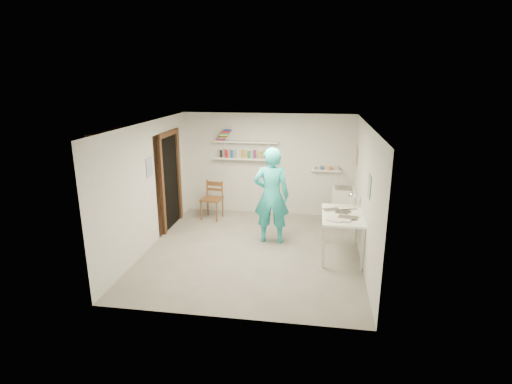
# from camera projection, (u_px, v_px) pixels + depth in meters

# --- Properties ---
(floor) EXTENTS (4.00, 4.50, 0.02)m
(floor) POSITION_uv_depth(u_px,v_px,m) (253.00, 251.00, 7.64)
(floor) COLOR slate
(floor) RESTS_ON ground
(ceiling) EXTENTS (4.00, 4.50, 0.02)m
(ceiling) POSITION_uv_depth(u_px,v_px,m) (253.00, 124.00, 6.97)
(ceiling) COLOR silver
(ceiling) RESTS_ON wall_back
(wall_back) EXTENTS (4.00, 0.02, 2.40)m
(wall_back) POSITION_uv_depth(u_px,v_px,m) (268.00, 164.00, 9.45)
(wall_back) COLOR silver
(wall_back) RESTS_ON ground
(wall_front) EXTENTS (4.00, 0.02, 2.40)m
(wall_front) POSITION_uv_depth(u_px,v_px,m) (225.00, 237.00, 5.16)
(wall_front) COLOR silver
(wall_front) RESTS_ON ground
(wall_left) EXTENTS (0.02, 4.50, 2.40)m
(wall_left) POSITION_uv_depth(u_px,v_px,m) (149.00, 186.00, 7.60)
(wall_left) COLOR silver
(wall_left) RESTS_ON ground
(wall_right) EXTENTS (0.02, 4.50, 2.40)m
(wall_right) POSITION_uv_depth(u_px,v_px,m) (365.00, 195.00, 7.01)
(wall_right) COLOR silver
(wall_right) RESTS_ON ground
(doorway_recess) EXTENTS (0.02, 0.90, 2.00)m
(doorway_recess) POSITION_uv_depth(u_px,v_px,m) (170.00, 182.00, 8.65)
(doorway_recess) COLOR black
(doorway_recess) RESTS_ON wall_left
(corridor_box) EXTENTS (1.40, 1.50, 2.10)m
(corridor_box) POSITION_uv_depth(u_px,v_px,m) (139.00, 179.00, 8.74)
(corridor_box) COLOR brown
(corridor_box) RESTS_ON ground
(door_lintel) EXTENTS (0.06, 1.05, 0.10)m
(door_lintel) POSITION_uv_depth(u_px,v_px,m) (168.00, 134.00, 8.35)
(door_lintel) COLOR brown
(door_lintel) RESTS_ON wall_left
(door_jamb_near) EXTENTS (0.06, 0.10, 2.00)m
(door_jamb_near) POSITION_uv_depth(u_px,v_px,m) (162.00, 188.00, 8.17)
(door_jamb_near) COLOR brown
(door_jamb_near) RESTS_ON ground
(door_jamb_far) EXTENTS (0.06, 0.10, 2.00)m
(door_jamb_far) POSITION_uv_depth(u_px,v_px,m) (179.00, 177.00, 9.12)
(door_jamb_far) COLOR brown
(door_jamb_far) RESTS_ON ground
(shelf_lower) EXTENTS (1.50, 0.22, 0.03)m
(shelf_lower) POSITION_uv_depth(u_px,v_px,m) (246.00, 159.00, 9.36)
(shelf_lower) COLOR white
(shelf_lower) RESTS_ON wall_back
(shelf_upper) EXTENTS (1.50, 0.22, 0.03)m
(shelf_upper) POSITION_uv_depth(u_px,v_px,m) (246.00, 142.00, 9.25)
(shelf_upper) COLOR white
(shelf_upper) RESTS_ON wall_back
(ledge_shelf) EXTENTS (0.70, 0.14, 0.03)m
(ledge_shelf) POSITION_uv_depth(u_px,v_px,m) (325.00, 171.00, 9.19)
(ledge_shelf) COLOR white
(ledge_shelf) RESTS_ON wall_back
(poster_left) EXTENTS (0.01, 0.28, 0.36)m
(poster_left) POSITION_uv_depth(u_px,v_px,m) (149.00, 167.00, 7.54)
(poster_left) COLOR #334C7F
(poster_left) RESTS_ON wall_left
(poster_right_a) EXTENTS (0.01, 0.34, 0.42)m
(poster_right_a) POSITION_uv_depth(u_px,v_px,m) (357.00, 156.00, 8.63)
(poster_right_a) COLOR #995933
(poster_right_a) RESTS_ON wall_right
(poster_right_b) EXTENTS (0.01, 0.30, 0.38)m
(poster_right_b) POSITION_uv_depth(u_px,v_px,m) (369.00, 187.00, 6.41)
(poster_right_b) COLOR #3F724C
(poster_right_b) RESTS_ON wall_right
(belfast_sink) EXTENTS (0.48, 0.60, 0.30)m
(belfast_sink) POSITION_uv_depth(u_px,v_px,m) (343.00, 194.00, 8.80)
(belfast_sink) COLOR white
(belfast_sink) RESTS_ON wall_right
(man) EXTENTS (0.71, 0.48, 1.92)m
(man) POSITION_uv_depth(u_px,v_px,m) (271.00, 196.00, 7.80)
(man) COLOR #25B8BB
(man) RESTS_ON ground
(wall_clock) EXTENTS (0.35, 0.04, 0.35)m
(wall_clock) POSITION_uv_depth(u_px,v_px,m) (273.00, 177.00, 7.92)
(wall_clock) COLOR beige
(wall_clock) RESTS_ON man
(wooden_chair) EXTENTS (0.50, 0.48, 0.95)m
(wooden_chair) POSITION_uv_depth(u_px,v_px,m) (212.00, 199.00, 9.24)
(wooden_chair) COLOR brown
(wooden_chair) RESTS_ON ground
(work_table) EXTENTS (0.73, 1.21, 0.81)m
(work_table) POSITION_uv_depth(u_px,v_px,m) (341.00, 235.00, 7.32)
(work_table) COLOR white
(work_table) RESTS_ON ground
(desk_lamp) EXTENTS (0.15, 0.15, 0.15)m
(desk_lamp) POSITION_uv_depth(u_px,v_px,m) (353.00, 196.00, 7.57)
(desk_lamp) COLOR silver
(desk_lamp) RESTS_ON work_table
(spray_cans) EXTENTS (1.32, 0.06, 0.17)m
(spray_cans) POSITION_uv_depth(u_px,v_px,m) (246.00, 154.00, 9.33)
(spray_cans) COLOR black
(spray_cans) RESTS_ON shelf_lower
(book_stack) EXTENTS (0.34, 0.14, 0.25)m
(book_stack) POSITION_uv_depth(u_px,v_px,m) (224.00, 135.00, 9.28)
(book_stack) COLOR red
(book_stack) RESTS_ON shelf_upper
(ledge_pots) EXTENTS (0.48, 0.07, 0.09)m
(ledge_pots) POSITION_uv_depth(u_px,v_px,m) (326.00, 168.00, 9.17)
(ledge_pots) COLOR silver
(ledge_pots) RESTS_ON ledge_shelf
(papers) EXTENTS (0.30, 0.22, 0.03)m
(papers) POSITION_uv_depth(u_px,v_px,m) (343.00, 213.00, 7.20)
(papers) COLOR silver
(papers) RESTS_ON work_table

